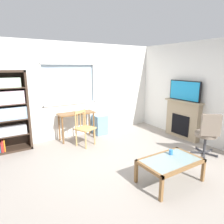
# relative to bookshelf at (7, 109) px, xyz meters

# --- Properties ---
(ground) EXTENTS (5.93, 5.40, 0.02)m
(ground) POSITION_rel_bookshelf_xyz_m (1.87, -1.96, -1.04)
(ground) COLOR #9E9389
(wall_back_with_window) EXTENTS (4.93, 0.15, 2.63)m
(wall_back_with_window) POSITION_rel_bookshelf_xyz_m (1.90, 0.24, 0.27)
(wall_back_with_window) COLOR silver
(wall_back_with_window) RESTS_ON ground
(wall_right) EXTENTS (0.12, 4.60, 2.63)m
(wall_right) POSITION_rel_bookshelf_xyz_m (4.39, -1.96, 0.29)
(wall_right) COLOR silver
(wall_right) RESTS_ON ground
(bookshelf) EXTENTS (0.90, 0.38, 1.91)m
(bookshelf) POSITION_rel_bookshelf_xyz_m (0.00, 0.00, 0.00)
(bookshelf) COLOR #38281E
(bookshelf) RESTS_ON ground
(desk_under_window) EXTENTS (1.00, 0.40, 0.75)m
(desk_under_window) POSITION_rel_bookshelf_xyz_m (1.65, -0.11, -0.41)
(desk_under_window) COLOR brown
(desk_under_window) RESTS_ON ground
(wooden_chair) EXTENTS (0.54, 0.53, 0.90)m
(wooden_chair) POSITION_rel_bookshelf_xyz_m (1.64, -0.62, -0.56)
(wooden_chair) COLOR tan
(wooden_chair) RESTS_ON ground
(plastic_drawer_unit) EXTENTS (0.35, 0.40, 0.57)m
(plastic_drawer_unit) POSITION_rel_bookshelf_xyz_m (2.40, -0.06, -0.74)
(plastic_drawer_unit) COLOR #72ADDB
(plastic_drawer_unit) RESTS_ON ground
(fireplace) EXTENTS (0.26, 1.14, 1.07)m
(fireplace) POSITION_rel_bookshelf_xyz_m (4.23, -1.56, -0.49)
(fireplace) COLOR tan
(fireplace) RESTS_ON ground
(tv) EXTENTS (0.06, 0.97, 0.55)m
(tv) POSITION_rel_bookshelf_xyz_m (4.22, -1.56, 0.32)
(tv) COLOR black
(tv) RESTS_ON fireplace
(office_chair) EXTENTS (0.62, 0.62, 1.00)m
(office_chair) POSITION_rel_bookshelf_xyz_m (3.73, -2.65, -0.47)
(office_chair) COLOR #7A6B5B
(office_chair) RESTS_ON ground
(coffee_table) EXTENTS (1.07, 0.65, 0.42)m
(coffee_table) POSITION_rel_bookshelf_xyz_m (2.22, -2.95, -0.66)
(coffee_table) COLOR #8C9E99
(coffee_table) RESTS_ON ground
(sippy_cup) EXTENTS (0.07, 0.07, 0.09)m
(sippy_cup) POSITION_rel_bookshelf_xyz_m (2.39, -2.81, -0.56)
(sippy_cup) COLOR #337FD6
(sippy_cup) RESTS_ON coffee_table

